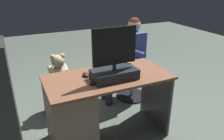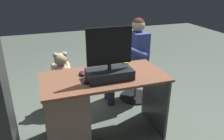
% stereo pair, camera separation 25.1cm
% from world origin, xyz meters
% --- Properties ---
extents(ground_plane, '(10.00, 10.00, 0.00)m').
position_xyz_m(ground_plane, '(0.00, 0.00, 0.00)').
color(ground_plane, '#566257').
extents(desk, '(1.24, 0.62, 0.72)m').
position_xyz_m(desk, '(0.32, 0.31, 0.39)').
color(desk, brown).
rests_on(desk, ground_plane).
extents(monitor, '(0.44, 0.23, 0.50)m').
position_xyz_m(monitor, '(-0.03, 0.39, 0.85)').
color(monitor, black).
rests_on(monitor, desk).
extents(keyboard, '(0.42, 0.14, 0.02)m').
position_xyz_m(keyboard, '(-0.08, 0.25, 0.73)').
color(keyboard, black).
rests_on(keyboard, desk).
extents(computer_mouse, '(0.06, 0.10, 0.04)m').
position_xyz_m(computer_mouse, '(0.20, 0.22, 0.74)').
color(computer_mouse, '#2A2128').
rests_on(computer_mouse, desk).
extents(cup, '(0.07, 0.07, 0.10)m').
position_xyz_m(cup, '(-0.24, 0.28, 0.78)').
color(cup, yellow).
rests_on(cup, desk).
extents(tv_remote, '(0.12, 0.15, 0.02)m').
position_xyz_m(tv_remote, '(0.18, 0.38, 0.73)').
color(tv_remote, black).
rests_on(tv_remote, desk).
extents(office_chair_teddy, '(0.47, 0.47, 0.44)m').
position_xyz_m(office_chair_teddy, '(0.34, -0.41, 0.25)').
color(office_chair_teddy, black).
rests_on(office_chair_teddy, ground_plane).
extents(teddy_bear, '(0.24, 0.24, 0.35)m').
position_xyz_m(teddy_bear, '(0.34, -0.42, 0.60)').
color(teddy_bear, tan).
rests_on(teddy_bear, office_chair_teddy).
extents(visitor_chair, '(0.44, 0.44, 0.44)m').
position_xyz_m(visitor_chair, '(-0.67, -0.35, 0.26)').
color(visitor_chair, black).
rests_on(visitor_chair, ground_plane).
extents(person, '(0.55, 0.49, 1.15)m').
position_xyz_m(person, '(-0.58, -0.36, 0.66)').
color(person, '#3A4B99').
rests_on(person, ground_plane).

